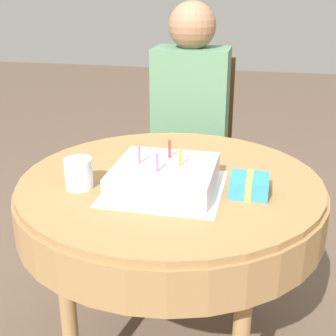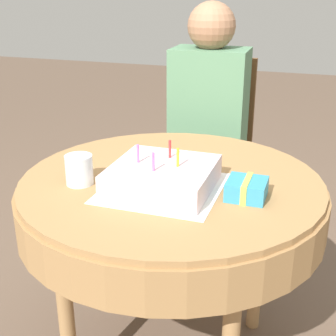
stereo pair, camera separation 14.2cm
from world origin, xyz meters
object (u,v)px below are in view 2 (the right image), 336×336
(birthday_cake, at_px, (161,176))
(drinking_glass, at_px, (79,170))
(person, at_px, (208,115))
(gift_box, at_px, (247,189))
(chair, at_px, (211,154))

(birthday_cake, height_order, drinking_glass, birthday_cake)
(person, distance_m, birthday_cake, 0.81)
(gift_box, bearing_deg, birthday_cake, -176.39)
(person, bearing_deg, chair, 90.00)
(chair, height_order, gift_box, chair)
(chair, bearing_deg, person, -90.00)
(drinking_glass, relative_size, gift_box, 0.78)
(chair, relative_size, gift_box, 8.21)
(drinking_glass, bearing_deg, birthday_cake, 11.21)
(gift_box, bearing_deg, chair, 109.50)
(person, bearing_deg, drinking_glass, -103.39)
(chair, relative_size, drinking_glass, 10.49)
(birthday_cake, distance_m, gift_box, 0.25)
(birthday_cake, bearing_deg, person, 94.27)
(chair, relative_size, birthday_cake, 3.28)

